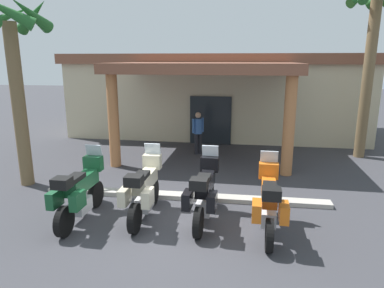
{
  "coord_description": "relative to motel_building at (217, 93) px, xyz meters",
  "views": [
    {
      "loc": [
        1.39,
        -7.03,
        3.64
      ],
      "look_at": [
        -0.07,
        2.85,
        1.2
      ],
      "focal_mm": 32.47,
      "sensor_mm": 36.0,
      "label": 1
    }
  ],
  "objects": [
    {
      "name": "curb_strip",
      "position": [
        -0.16,
        -9.03,
        -1.94
      ],
      "size": [
        7.64,
        0.36,
        0.12
      ],
      "primitive_type": "cube",
      "color": "#ADA89E",
      "rests_on": "ground_plane"
    },
    {
      "name": "motorcycle_green",
      "position": [
        -2.28,
        -10.67,
        -1.31
      ],
      "size": [
        0.71,
        2.21,
        1.61
      ],
      "rotation": [
        0.0,
        0.0,
        1.55
      ],
      "color": "black",
      "rests_on": "ground_plane"
    },
    {
      "name": "motorcycle_orange",
      "position": [
        1.95,
        -10.64,
        -1.31
      ],
      "size": [
        0.71,
        2.21,
        1.61
      ],
      "rotation": [
        0.0,
        0.0,
        1.54
      ],
      "color": "black",
      "rests_on": "ground_plane"
    },
    {
      "name": "ground_plane",
      "position": [
        -0.04,
        -10.61,
        -2.0
      ],
      "size": [
        80.0,
        80.0,
        0.0
      ],
      "primitive_type": "plane",
      "color": "#38383D"
    },
    {
      "name": "motorcycle_cream",
      "position": [
        -0.87,
        -10.32,
        -1.31
      ],
      "size": [
        0.7,
        2.21,
        1.61
      ],
      "rotation": [
        0.0,
        0.0,
        1.57
      ],
      "color": "black",
      "rests_on": "ground_plane"
    },
    {
      "name": "motorcycle_black",
      "position": [
        0.54,
        -10.32,
        -1.31
      ],
      "size": [
        0.72,
        2.21,
        1.61
      ],
      "rotation": [
        0.0,
        0.0,
        1.52
      ],
      "color": "black",
      "rests_on": "ground_plane"
    },
    {
      "name": "palm_tree_near_portico",
      "position": [
        5.81,
        -3.99,
        2.5
      ],
      "size": [
        2.02,
        2.09,
        6.45
      ],
      "color": "brown",
      "rests_on": "ground_plane"
    },
    {
      "name": "palm_tree_roadside",
      "position": [
        -4.98,
        -8.63,
        1.9
      ],
      "size": [
        2.21,
        2.29,
        5.36
      ],
      "color": "brown",
      "rests_on": "ground_plane"
    },
    {
      "name": "motel_building",
      "position": [
        0.0,
        0.0,
        0.0
      ],
      "size": [
        14.17,
        10.31,
        3.89
      ],
      "rotation": [
        0.0,
        0.0,
        -0.02
      ],
      "color": "beige",
      "rests_on": "ground_plane"
    },
    {
      "name": "pedestrian",
      "position": [
        -0.36,
        -4.48,
        -1.05
      ],
      "size": [
        0.41,
        0.39,
        1.66
      ],
      "rotation": [
        0.0,
        0.0,
        2.31
      ],
      "color": "black",
      "rests_on": "ground_plane"
    }
  ]
}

